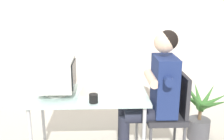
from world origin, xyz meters
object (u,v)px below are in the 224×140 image
object	(u,v)px
person_seated	(155,90)
desk_mug	(94,98)
keyboard	(89,91)
office_chair	(171,111)
potted_plant	(200,113)
desk	(88,99)
crt_monitor	(57,75)

from	to	relation	value
person_seated	desk_mug	world-z (taller)	person_seated
keyboard	desk_mug	world-z (taller)	desk_mug
office_chair	person_seated	world-z (taller)	person_seated
person_seated	desk_mug	bearing A→B (deg)	-159.42
potted_plant	desk_mug	bearing A→B (deg)	-156.60
potted_plant	desk_mug	world-z (taller)	desk_mug
office_chair	desk_mug	size ratio (longest dim) A/B	9.52
desk	potted_plant	size ratio (longest dim) A/B	1.70
desk	office_chair	world-z (taller)	office_chair
desk	desk_mug	world-z (taller)	desk_mug
desk	office_chair	size ratio (longest dim) A/B	1.34
crt_monitor	potted_plant	size ratio (longest dim) A/B	0.54
desk_mug	office_chair	bearing A→B (deg)	16.25
crt_monitor	potted_plant	distance (m)	1.75
keyboard	office_chair	world-z (taller)	office_chair
potted_plant	office_chair	bearing A→B (deg)	-145.36
desk	office_chair	xyz separation A→B (m)	(0.87, -0.00, -0.14)
crt_monitor	keyboard	size ratio (longest dim) A/B	0.95
keyboard	potted_plant	distance (m)	1.39
office_chair	desk_mug	bearing A→B (deg)	-163.75
crt_monitor	desk_mug	xyz separation A→B (m)	(0.37, -0.23, -0.17)
keyboard	crt_monitor	bearing A→B (deg)	-174.17
desk	potted_plant	xyz separation A→B (m)	(1.31, 0.30, -0.32)
desk	crt_monitor	world-z (taller)	crt_monitor
keyboard	office_chair	distance (m)	0.89
office_chair	person_seated	xyz separation A→B (m)	(-0.18, 0.00, 0.24)
office_chair	crt_monitor	bearing A→B (deg)	-179.69
crt_monitor	person_seated	world-z (taller)	person_seated
desk	keyboard	xyz separation A→B (m)	(0.01, 0.02, 0.08)
keyboard	potted_plant	xyz separation A→B (m)	(1.30, 0.28, -0.40)
desk	crt_monitor	bearing A→B (deg)	-178.19
person_seated	keyboard	bearing A→B (deg)	177.81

